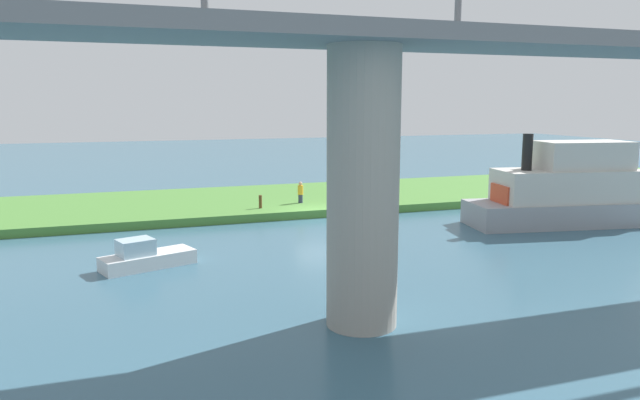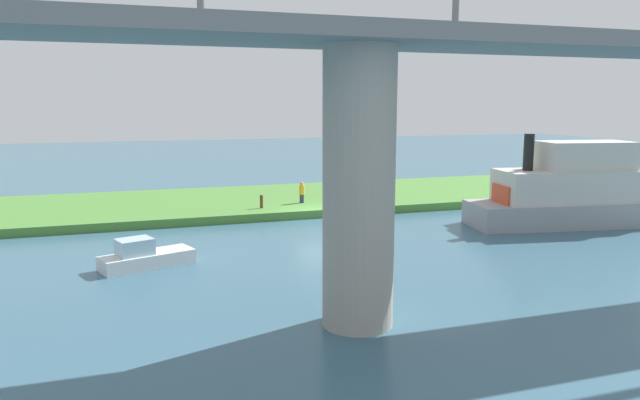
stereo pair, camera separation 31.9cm
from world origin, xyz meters
TOP-DOWN VIEW (x-y plane):
  - ground_plane at (0.00, 0.00)m, footprint 160.00×160.00m
  - grassy_bank at (0.00, -6.00)m, footprint 80.00×12.00m
  - bridge_pylon at (4.18, 16.88)m, footprint 2.23×2.23m
  - bridge_span at (4.18, 16.86)m, footprint 61.13×4.30m
  - person_on_bank at (0.11, -2.92)m, footprint 0.51×0.51m
  - mooring_post at (3.04, -1.84)m, footprint 0.20×0.20m
  - pontoon_yellow at (-12.89, 6.31)m, footprint 10.70×5.05m
  - motorboat_white at (-12.36, 2.64)m, footprint 4.29×1.57m
  - houseboat_blue at (10.37, 7.89)m, footprint 4.14×2.61m

SIDE VIEW (x-z plane):
  - ground_plane at x=0.00m, z-range 0.00..0.00m
  - grassy_bank at x=0.00m, z-range 0.00..0.50m
  - houseboat_blue at x=10.37m, z-range -0.19..1.11m
  - motorboat_white at x=-12.36m, z-range -0.20..1.22m
  - mooring_post at x=3.04m, z-range 0.50..1.31m
  - person_on_bank at x=0.11m, z-range 0.51..1.90m
  - pontoon_yellow at x=-12.89m, z-range -0.68..4.57m
  - bridge_pylon at x=4.18m, z-range 0.00..8.65m
  - bridge_span at x=4.18m, z-range 7.52..10.77m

